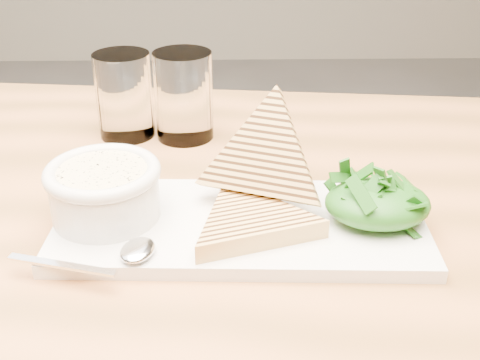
{
  "coord_description": "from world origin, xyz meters",
  "views": [
    {
      "loc": [
        0.05,
        -0.56,
        1.09
      ],
      "look_at": [
        0.06,
        -0.01,
        0.79
      ],
      "focal_mm": 45.0,
      "sensor_mm": 36.0,
      "label": 1
    }
  ],
  "objects_px": {
    "platter": "(240,225)",
    "soup_bowl": "(105,197)",
    "glass_far": "(184,96)",
    "glass_near": "(124,95)",
    "table_top": "(103,240)"
  },
  "relations": [
    {
      "from": "platter",
      "to": "glass_far",
      "type": "distance_m",
      "value": 0.26
    },
    {
      "from": "table_top",
      "to": "soup_bowl",
      "type": "bearing_deg",
      "value": -35.07
    },
    {
      "from": "platter",
      "to": "soup_bowl",
      "type": "xyz_separation_m",
      "value": [
        -0.14,
        0.01,
        0.03
      ]
    },
    {
      "from": "platter",
      "to": "soup_bowl",
      "type": "relative_size",
      "value": 3.42
    },
    {
      "from": "glass_near",
      "to": "glass_far",
      "type": "xyz_separation_m",
      "value": [
        0.08,
        -0.01,
        0.0
      ]
    },
    {
      "from": "glass_near",
      "to": "glass_far",
      "type": "bearing_deg",
      "value": -5.46
    },
    {
      "from": "soup_bowl",
      "to": "platter",
      "type": "bearing_deg",
      "value": -4.25
    },
    {
      "from": "table_top",
      "to": "platter",
      "type": "xyz_separation_m",
      "value": [
        0.15,
        -0.02,
        0.03
      ]
    },
    {
      "from": "table_top",
      "to": "glass_far",
      "type": "height_order",
      "value": "glass_far"
    },
    {
      "from": "glass_far",
      "to": "soup_bowl",
      "type": "bearing_deg",
      "value": -106.19
    },
    {
      "from": "soup_bowl",
      "to": "glass_near",
      "type": "relative_size",
      "value": 0.95
    },
    {
      "from": "table_top",
      "to": "glass_near",
      "type": "distance_m",
      "value": 0.25
    },
    {
      "from": "glass_far",
      "to": "glass_near",
      "type": "bearing_deg",
      "value": 174.54
    },
    {
      "from": "table_top",
      "to": "glass_near",
      "type": "relative_size",
      "value": 10.99
    },
    {
      "from": "platter",
      "to": "glass_near",
      "type": "height_order",
      "value": "glass_near"
    }
  ]
}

